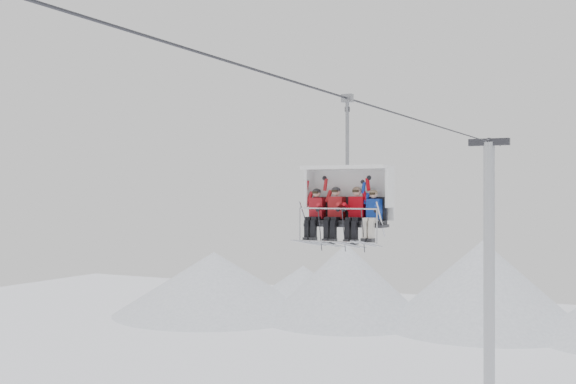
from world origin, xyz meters
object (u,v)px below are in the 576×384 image
at_px(lift_tower_right, 489,293).
at_px(skier_far_left, 315,213).
at_px(skier_center_right, 356,212).
at_px(skier_far_right, 372,214).
at_px(skier_center_left, 335,212).
at_px(chairlift_carrier, 349,195).

xyz_separation_m(lift_tower_right, skier_far_left, (-0.87, -18.67, 4.41)).
distance_m(lift_tower_right, skier_center_right, 19.18).
height_order(skier_center_right, skier_far_right, skier_center_right).
relative_size(skier_center_left, skier_far_right, 1.00).
xyz_separation_m(skier_far_left, skier_far_right, (1.66, -0.01, -0.02)).
relative_size(skier_center_right, skier_far_right, 1.00).
distance_m(skier_far_left, skier_center_right, 1.19).
xyz_separation_m(skier_center_left, skier_far_right, (1.08, -0.01, -0.04)).
relative_size(skier_far_left, skier_center_right, 1.00).
distance_m(skier_far_left, skier_center_left, 0.58).
bearing_deg(skier_center_right, skier_center_left, 180.00).
bearing_deg(skier_center_left, chairlift_carrier, 46.57).
bearing_deg(skier_center_left, skier_far_left, -179.46).
bearing_deg(lift_tower_right, chairlift_carrier, -90.00).
distance_m(skier_center_left, skier_far_right, 1.08).
distance_m(chairlift_carrier, skier_center_right, 0.64).
distance_m(lift_tower_right, skier_far_right, 19.20).
bearing_deg(skier_far_left, chairlift_carrier, 19.66).
relative_size(lift_tower_right, skier_center_left, 7.99).
height_order(skier_far_left, skier_far_right, skier_far_left).
distance_m(lift_tower_right, chairlift_carrier, 19.00).
bearing_deg(chairlift_carrier, skier_center_left, -133.43).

